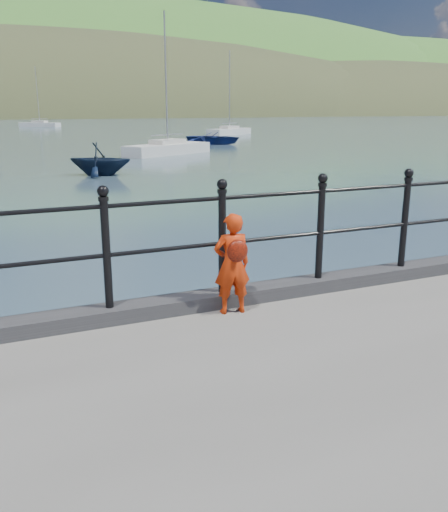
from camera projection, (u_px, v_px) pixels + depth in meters
name	position (u px, v px, depth m)	size (l,w,h in m)	color
ground	(167.00, 393.00, 5.97)	(600.00, 600.00, 0.00)	#2D4251
kerb	(169.00, 306.00, 5.55)	(60.00, 0.30, 0.15)	#28282B
railing	(166.00, 234.00, 5.35)	(18.11, 0.11, 1.20)	black
far_shore	(86.00, 168.00, 238.46)	(830.00, 200.00, 156.00)	#333A21
child	(232.00, 263.00, 5.43)	(0.40, 0.33, 1.04)	red
launch_blue	(214.00, 138.00, 46.41)	(3.47, 4.86, 1.01)	navy
launch_navy	(100.00, 159.00, 24.85)	(2.47, 2.86, 1.51)	black
sailboat_near	(168.00, 149.00, 36.03)	(6.69, 4.86, 9.07)	silver
sailboat_deep	(40.00, 125.00, 86.84)	(6.29, 5.27, 9.40)	silver
sailboat_far	(229.00, 132.00, 62.27)	(6.52, 5.03, 9.36)	silver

